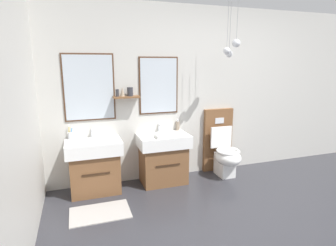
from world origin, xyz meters
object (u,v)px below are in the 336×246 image
at_px(vanity_sink_right, 163,157).
at_px(folded_hand_towel, 163,136).
at_px(vanity_sink_left, 95,165).
at_px(soap_dispenser, 178,126).
at_px(toilet, 223,150).
at_px(toothbrush_cup, 71,135).

height_order(vanity_sink_right, folded_hand_towel, folded_hand_towel).
xyz_separation_m(vanity_sink_left, vanity_sink_right, (0.95, 0.00, 0.00)).
bearing_deg(soap_dispenser, folded_hand_towel, -135.43).
bearing_deg(vanity_sink_left, toilet, 0.15).
xyz_separation_m(vanity_sink_left, folded_hand_towel, (0.91, -0.14, 0.36)).
relative_size(vanity_sink_right, folded_hand_towel, 3.24).
bearing_deg(toothbrush_cup, folded_hand_towel, -14.62).
xyz_separation_m(vanity_sink_left, toothbrush_cup, (-0.28, 0.17, 0.39)).
bearing_deg(vanity_sink_right, vanity_sink_left, 180.00).
bearing_deg(toothbrush_cup, vanity_sink_right, -7.67).
distance_m(vanity_sink_left, soap_dispenser, 1.32).
distance_m(toothbrush_cup, folded_hand_towel, 1.23).
xyz_separation_m(toilet, soap_dispenser, (-0.68, 0.17, 0.41)).
relative_size(vanity_sink_left, folded_hand_towel, 3.24).
bearing_deg(vanity_sink_right, toothbrush_cup, 172.33).
bearing_deg(vanity_sink_left, soap_dispenser, 8.07).
bearing_deg(toilet, toothbrush_cup, 175.82).
xyz_separation_m(toilet, toothbrush_cup, (-2.20, 0.16, 0.39)).
distance_m(vanity_sink_right, toothbrush_cup, 1.30).
bearing_deg(soap_dispenser, vanity_sink_left, -171.93).
bearing_deg(folded_hand_towel, toilet, 8.46).
distance_m(vanity_sink_left, vanity_sink_right, 0.95).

